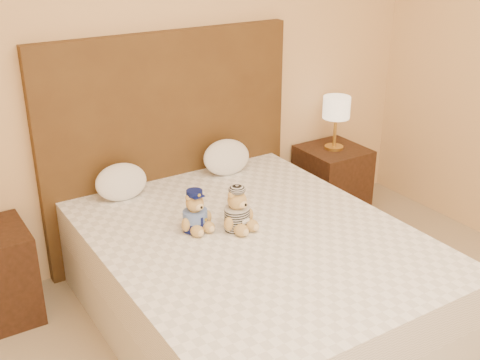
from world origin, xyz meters
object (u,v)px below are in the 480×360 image
at_px(bed, 253,277).
at_px(pillow_right, 227,156).
at_px(nightstand_right, 332,182).
at_px(teddy_police, 195,211).
at_px(teddy_prisoner, 237,209).
at_px(pillow_left, 121,180).
at_px(lamp, 336,110).

distance_m(bed, pillow_right, 0.98).
distance_m(bed, nightstand_right, 1.48).
distance_m(nightstand_right, teddy_police, 1.65).
bearing_deg(teddy_police, teddy_prisoner, -37.69).
distance_m(nightstand_right, pillow_left, 1.72).
height_order(nightstand_right, lamp, lamp).
bearing_deg(teddy_prisoner, bed, -80.64).
bearing_deg(teddy_police, lamp, 13.44).
height_order(teddy_police, pillow_left, teddy_police).
relative_size(nightstand_right, pillow_right, 1.59).
distance_m(bed, lamp, 1.59).
relative_size(bed, lamp, 5.00).
bearing_deg(nightstand_right, bed, -147.38).
distance_m(lamp, pillow_right, 0.94).
xyz_separation_m(nightstand_right, lamp, (-0.00, 0.00, 0.57)).
height_order(pillow_left, pillow_right, pillow_right).
relative_size(nightstand_right, teddy_prisoner, 2.25).
bearing_deg(pillow_right, bed, -111.57).
xyz_separation_m(teddy_police, teddy_prisoner, (0.20, -0.11, 0.00)).
distance_m(pillow_left, pillow_right, 0.75).
height_order(nightstand_right, teddy_prisoner, teddy_prisoner).
relative_size(lamp, pillow_right, 1.15).
bearing_deg(pillow_left, lamp, -1.03).
xyz_separation_m(teddy_police, pillow_left, (-0.18, 0.61, -0.00)).
bearing_deg(lamp, pillow_right, 178.14).
xyz_separation_m(nightstand_right, pillow_right, (-0.92, 0.03, 0.40)).
xyz_separation_m(bed, teddy_police, (-0.24, 0.22, 0.39)).
height_order(bed, lamp, lamp).
bearing_deg(pillow_right, pillow_left, 180.00).
relative_size(teddy_police, pillow_left, 0.72).
height_order(teddy_prisoner, pillow_right, same).
distance_m(bed, teddy_prisoner, 0.41).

